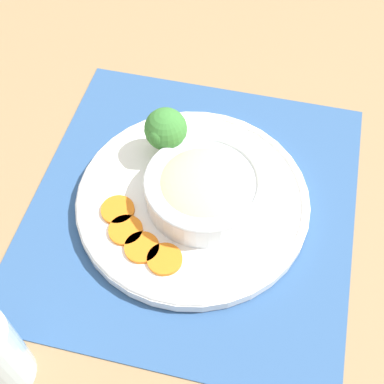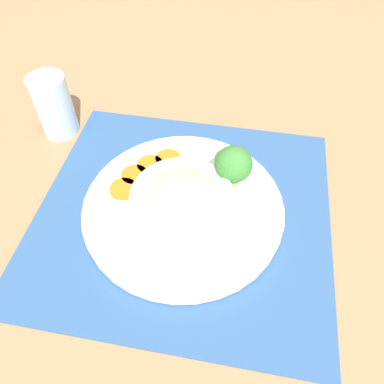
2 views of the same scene
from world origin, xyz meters
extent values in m
plane|color=#8C704C|center=(0.00, 0.00, 0.00)|extent=(4.00, 4.00, 0.00)
cube|color=#2D5184|center=(0.00, 0.00, 0.00)|extent=(0.52, 0.50, 0.00)
cylinder|color=white|center=(0.00, 0.00, 0.01)|extent=(0.32, 0.32, 0.02)
torus|color=white|center=(0.00, 0.00, 0.02)|extent=(0.32, 0.32, 0.01)
cylinder|color=silver|center=(0.00, -0.01, 0.04)|extent=(0.16, 0.16, 0.04)
torus|color=silver|center=(0.00, -0.01, 0.06)|extent=(0.16, 0.16, 0.01)
ellipsoid|color=beige|center=(0.00, -0.01, 0.05)|extent=(0.13, 0.13, 0.04)
cylinder|color=#84AD5B|center=(0.08, 0.05, 0.03)|extent=(0.02, 0.02, 0.03)
sphere|color=#387A33|center=(0.08, 0.05, 0.07)|extent=(0.06, 0.06, 0.06)
sphere|color=#387A33|center=(0.06, 0.06, 0.07)|extent=(0.03, 0.03, 0.03)
sphere|color=#387A33|center=(0.09, 0.04, 0.07)|extent=(0.02, 0.02, 0.02)
cylinder|color=orange|center=(-0.04, 0.10, 0.02)|extent=(0.05, 0.05, 0.01)
cylinder|color=orange|center=(-0.07, 0.08, 0.02)|extent=(0.05, 0.05, 0.01)
cylinder|color=orange|center=(-0.09, 0.06, 0.02)|extent=(0.05, 0.05, 0.01)
cylinder|color=orange|center=(-0.10, 0.02, 0.02)|extent=(0.05, 0.05, 0.01)
cylinder|color=silver|center=(-0.26, 0.19, 0.06)|extent=(0.07, 0.07, 0.12)
cylinder|color=silver|center=(-0.26, 0.19, 0.04)|extent=(0.06, 0.06, 0.07)
camera|label=1|loc=(-0.42, -0.05, 0.63)|focal=50.00mm
camera|label=2|loc=(0.04, -0.37, 0.50)|focal=35.00mm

